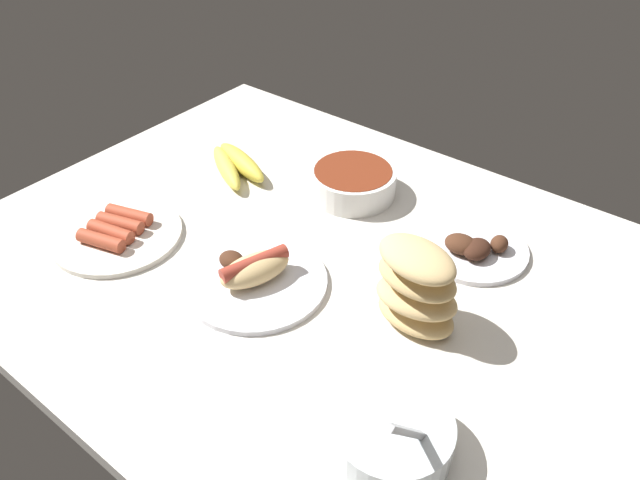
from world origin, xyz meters
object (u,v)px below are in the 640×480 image
(bread_stack, at_px, (416,287))
(bowl_coleslaw, at_px, (392,435))
(bowl_chili, at_px, (353,181))
(plate_hotdog_assembled, at_px, (254,275))
(plate_sausages, at_px, (117,233))
(plate_grilled_meat, at_px, (473,247))
(banana_bunch, at_px, (235,164))

(bread_stack, height_order, bowl_coleslaw, bowl_coleslaw)
(bowl_coleslaw, bearing_deg, bowl_chili, 130.46)
(plate_hotdog_assembled, bearing_deg, bread_stack, 18.50)
(plate_hotdog_assembled, height_order, plate_sausages, plate_hotdog_assembled)
(bread_stack, height_order, plate_grilled_meat, bread_stack)
(banana_bunch, bearing_deg, plate_sausages, -92.64)
(plate_grilled_meat, relative_size, bowl_chili, 1.14)
(plate_grilled_meat, bearing_deg, bowl_chili, 175.67)
(banana_bunch, relative_size, plate_sausages, 0.80)
(plate_hotdog_assembled, relative_size, banana_bunch, 1.28)
(banana_bunch, relative_size, plate_grilled_meat, 0.95)
(plate_sausages, bearing_deg, bowl_coleslaw, -5.46)
(plate_hotdog_assembled, height_order, banana_bunch, plate_hotdog_assembled)
(plate_hotdog_assembled, xyz_separation_m, banana_bunch, (-0.26, 0.22, 0.00))
(banana_bunch, height_order, plate_grilled_meat, plate_grilled_meat)
(bread_stack, bearing_deg, plate_sausages, -164.60)
(bread_stack, xyz_separation_m, bowl_coleslaw, (0.09, -0.20, -0.04))
(plate_grilled_meat, distance_m, bowl_coleslaw, 0.42)
(plate_hotdog_assembled, xyz_separation_m, plate_sausages, (-0.28, -0.06, -0.01))
(plate_hotdog_assembled, bearing_deg, banana_bunch, 139.47)
(bowl_chili, bearing_deg, plate_sausages, -123.80)
(bowl_coleslaw, height_order, plate_sausages, bowl_coleslaw)
(plate_hotdog_assembled, xyz_separation_m, plate_grilled_meat, (0.24, 0.29, -0.01))
(banana_bunch, bearing_deg, bowl_coleslaw, -29.81)
(bowl_coleslaw, relative_size, bowl_chili, 0.90)
(bowl_chili, relative_size, plate_sausages, 0.73)
(plate_grilled_meat, xyz_separation_m, bowl_coleslaw, (0.10, -0.41, 0.02))
(banana_bunch, xyz_separation_m, plate_sausages, (-0.01, -0.29, -0.01))
(banana_bunch, distance_m, bowl_chili, 0.25)
(bowl_chili, bearing_deg, plate_hotdog_assembled, -84.93)
(bowl_coleslaw, height_order, bowl_chili, bowl_coleslaw)
(bread_stack, relative_size, plate_grilled_meat, 0.76)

